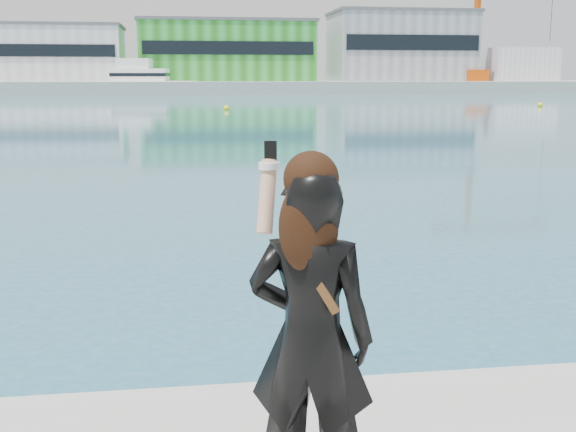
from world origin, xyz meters
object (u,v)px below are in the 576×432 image
Objects in this scene: buoy_near at (540,107)px; woman at (310,329)px; dock_crane at (484,6)px; motor_yacht at (143,81)px; buoy_extra at (227,110)px.

woman is (-32.84, -61.25, 1.63)m from buoy_near.
dock_crane is 60.95m from motor_yacht.
buoy_near is (39.36, -56.00, -2.09)m from motor_yacht.
motor_yacht is at bearing -67.19° from woman.
motor_yacht reaches higher than woman.
motor_yacht is 32.90× the size of buoy_near.
buoy_near is 69.51m from woman.
dock_crane is 14.61× the size of woman.
dock_crane is 1.46× the size of motor_yacht.
motor_yacht is 59.88m from buoy_extra.
motor_yacht is (-59.33, -5.09, -12.98)m from dock_crane.
dock_crane is 66.01m from buoy_near.
dock_crane reaches higher than buoy_near.
dock_crane is at bearing 15.51° from motor_yacht.
dock_crane is 82.45m from buoy_extra.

